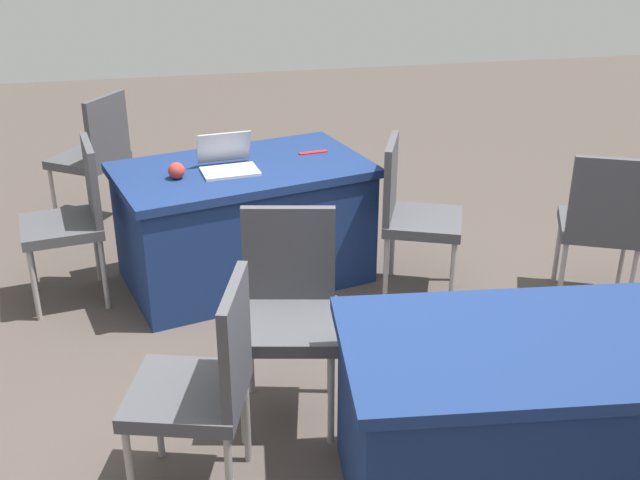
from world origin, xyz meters
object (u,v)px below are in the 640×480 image
object	(u,v)px
chair_tucked_right	(411,209)
yarn_ball	(176,171)
chair_aisle	(95,151)
chair_back_row	(205,379)
laptop_silver	(228,164)
table_foreground	(244,223)
chair_tucked_left	(288,303)
scissors_red	(313,152)
chair_near_front	(603,220)
chair_by_pillar	(73,213)
table_mid_left	(552,420)

from	to	relation	value
chair_tucked_right	yarn_ball	xyz separation A→B (m)	(1.32, -0.24, 0.25)
chair_aisle	chair_back_row	size ratio (longest dim) A/B	1.00
chair_back_row	laptop_silver	size ratio (longest dim) A/B	2.71
table_foreground	laptop_silver	size ratio (longest dim) A/B	4.67
chair_tucked_right	yarn_ball	size ratio (longest dim) A/B	9.92
chair_back_row	chair_tucked_left	bearing A→B (deg)	-23.20
chair_tucked_left	scissors_red	size ratio (longest dim) A/B	5.37
chair_tucked_left	chair_aisle	bearing A→B (deg)	-56.88
chair_tucked_left	chair_aisle	world-z (taller)	chair_tucked_left
scissors_red	chair_aisle	bearing A→B (deg)	-43.13
chair_tucked_left	chair_tucked_right	size ratio (longest dim) A/B	1.03
chair_tucked_left	laptop_silver	distance (m)	1.34
table_foreground	laptop_silver	world-z (taller)	laptop_silver
table_foreground	chair_aisle	bearing A→B (deg)	-50.01
chair_aisle	chair_back_row	xyz separation A→B (m)	(-0.56, 2.95, 0.00)
chair_near_front	chair_by_pillar	xyz separation A→B (m)	(2.92, -0.69, 0.01)
table_mid_left	chair_tucked_left	bearing A→B (deg)	-40.92
laptop_silver	chair_near_front	bearing A→B (deg)	154.28
chair_aisle	chair_by_pillar	distance (m)	1.15
laptop_silver	chair_back_row	bearing A→B (deg)	74.38
laptop_silver	yarn_ball	world-z (taller)	laptop_silver
table_mid_left	chair_back_row	distance (m)	1.35
chair_aisle	table_mid_left	bearing A→B (deg)	-115.40
chair_near_front	chair_tucked_left	distance (m)	1.99
chair_aisle	chair_tucked_right	bearing A→B (deg)	-93.68
chair_by_pillar	chair_back_row	bearing A→B (deg)	-170.26
table_mid_left	chair_tucked_left	world-z (taller)	chair_tucked_left
chair_tucked_right	laptop_silver	bearing A→B (deg)	-85.31
table_mid_left	scissors_red	xyz separation A→B (m)	(0.49, -2.31, 0.37)
table_foreground	chair_near_front	size ratio (longest dim) A/B	1.74
chair_tucked_left	chair_back_row	xyz separation A→B (m)	(0.41, 0.49, -0.02)
table_mid_left	chair_by_pillar	world-z (taller)	chair_by_pillar
chair_aisle	laptop_silver	distance (m)	1.44
chair_aisle	chair_back_row	bearing A→B (deg)	-134.59
yarn_ball	chair_by_pillar	bearing A→B (deg)	-7.65
chair_aisle	yarn_ball	distance (m)	1.37
table_mid_left	chair_tucked_left	size ratio (longest dim) A/B	1.78
table_mid_left	scissors_red	distance (m)	2.39
chair_tucked_right	chair_by_pillar	size ratio (longest dim) A/B	0.99
table_mid_left	chair_tucked_right	bearing A→B (deg)	-89.66
chair_near_front	scissors_red	size ratio (longest dim) A/B	5.22
chair_tucked_right	chair_aisle	distance (m)	2.37
table_foreground	chair_tucked_left	xyz separation A→B (m)	(-0.05, 1.37, 0.19)
chair_by_pillar	yarn_ball	world-z (taller)	chair_by_pillar
chair_by_pillar	chair_back_row	size ratio (longest dim) A/B	1.00
chair_near_front	chair_aisle	distance (m)	3.40
chair_near_front	scissors_red	world-z (taller)	chair_near_front
table_mid_left	scissors_red	size ratio (longest dim) A/B	9.58
laptop_silver	scissors_red	distance (m)	0.58
chair_back_row	scissors_red	world-z (taller)	chair_back_row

